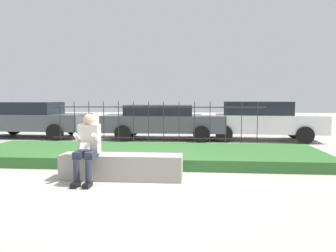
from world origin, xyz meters
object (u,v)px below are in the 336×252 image
Objects in this scene: car_parked_right at (260,120)px; car_parked_left at (31,119)px; stone_bench at (122,168)px; person_seated_reader at (88,145)px; car_parked_center at (163,121)px.

car_parked_right is 9.03m from car_parked_left.
person_seated_reader is at bearing -152.10° from stone_bench.
car_parked_left is (-9.03, 0.09, -0.01)m from car_parked_right.
car_parked_right reaches higher than car_parked_center.
stone_bench is 0.81m from person_seated_reader.
car_parked_right is (3.82, 6.34, 0.55)m from stone_bench.
car_parked_left is at bearing 178.79° from car_parked_center.
stone_bench is 0.53× the size of car_parked_left.
car_parked_right is at bearing 58.90° from stone_bench.
car_parked_left is at bearing 128.99° from stone_bench.
car_parked_left is at bearing -175.94° from car_parked_right.
car_parked_left is at bearing 124.53° from person_seated_reader.
car_parked_center reaches higher than stone_bench.
car_parked_right is (4.40, 6.64, 0.06)m from person_seated_reader.
person_seated_reader is 7.97m from car_parked_right.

